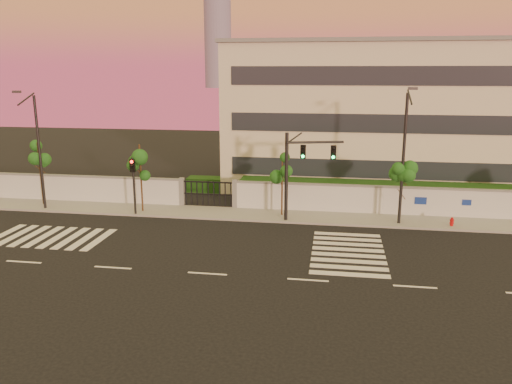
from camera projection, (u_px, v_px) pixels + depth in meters
ground at (207, 274)px, 24.86m from camera, size 120.00×120.00×0.00m
sidewalk at (245, 214)px, 34.92m from camera, size 60.00×3.00×0.15m
perimeter_wall at (250, 195)px, 36.11m from camera, size 60.00×0.36×2.20m
hedge_row at (269, 191)px, 38.63m from camera, size 41.00×4.25×1.80m
institutional_building at (370, 115)px, 43.14m from camera, size 24.40×12.40×12.25m
road_markings at (197, 246)px, 28.70m from camera, size 57.00×7.62×0.02m
street_tree_b at (40, 159)px, 36.60m from camera, size 1.59×1.27×4.78m
street_tree_c at (141, 163)px, 34.75m from camera, size 1.47×1.17×4.90m
street_tree_d at (283, 170)px, 33.83m from camera, size 1.42×1.13×4.44m
street_tree_e at (403, 175)px, 32.23m from camera, size 1.35×1.07×4.45m
traffic_signal_main at (298, 167)px, 32.41m from camera, size 3.75×1.05×5.98m
traffic_signal_secondary at (133, 179)px, 34.19m from camera, size 0.32×0.33×4.13m
streetlight_west at (38, 147)px, 35.02m from camera, size 0.51×2.07×8.60m
streetlight_east at (404, 153)px, 31.39m from camera, size 0.53×2.15×8.94m
fire_hydrant at (452, 223)px, 32.02m from camera, size 0.27×0.27×0.72m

